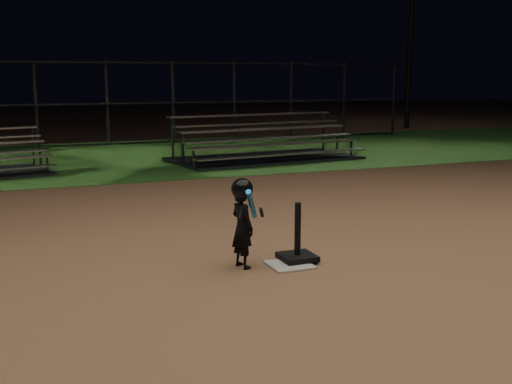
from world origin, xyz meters
name	(u,v)px	position (x,y,z in m)	size (l,w,h in m)	color
ground	(290,266)	(0.00, 0.00, 0.00)	(80.00, 80.00, 0.00)	#9C6946
grass_strip	(127,157)	(0.00, 10.00, 0.01)	(60.00, 8.00, 0.01)	#285A1D
home_plate	(290,265)	(0.00, 0.00, 0.01)	(0.45, 0.45, 0.02)	beige
batting_tee	(297,250)	(0.15, 0.12, 0.14)	(0.38, 0.38, 0.65)	black
child_batter	(243,220)	(-0.49, 0.15, 0.52)	(0.41, 0.59, 0.98)	black
bleacher_right	(266,151)	(3.11, 8.20, 0.23)	(4.79, 2.77, 1.11)	#A1A1A6
backstop_fence	(107,104)	(0.00, 13.00, 1.25)	(20.08, 0.08, 2.50)	#38383D
light_pole_right	(413,0)	(12.00, 14.94, 4.95)	(0.90, 0.53, 8.30)	#2D2D30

